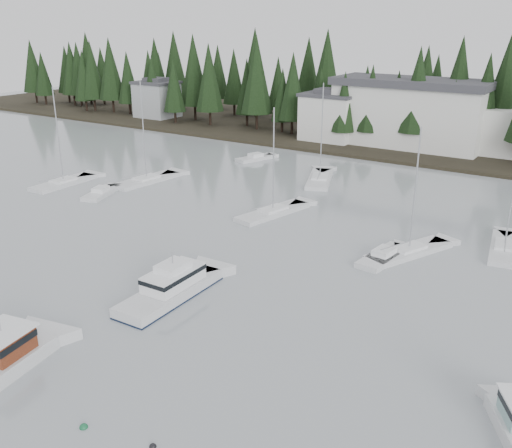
{
  "coord_description": "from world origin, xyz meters",
  "views": [
    {
      "loc": [
        25.43,
        -11.02,
        20.52
      ],
      "look_at": [
        -1.84,
        30.74,
        2.5
      ],
      "focal_mm": 40.0,
      "sensor_mm": 36.0,
      "label": 1
    }
  ],
  "objects": [
    {
      "name": "conifer_treeline",
      "position": [
        0.0,
        86.0,
        0.0
      ],
      "size": [
        200.0,
        22.0,
        20.0
      ],
      "primitive_type": null,
      "color": "black",
      "rests_on": "ground"
    },
    {
      "name": "cabin_cruiser_center",
      "position": [
        -1.98,
        18.88,
        0.64
      ],
      "size": [
        3.31,
        9.97,
        4.25
      ],
      "rotation": [
        0.0,
        0.0,
        1.6
      ],
      "color": "silver",
      "rests_on": "ground"
    },
    {
      "name": "mooring_buoy_dark",
      "position": [
        8.25,
        5.69,
        0.0
      ],
      "size": [
        0.38,
        0.38,
        0.38
      ],
      "primitive_type": "sphere",
      "color": "black",
      "rests_on": "ground"
    },
    {
      "name": "far_shore_land",
      "position": [
        0.0,
        97.0,
        0.0
      ],
      "size": [
        240.0,
        54.0,
        1.0
      ],
      "primitive_type": "cube",
      "color": "black",
      "rests_on": "ground"
    },
    {
      "name": "house_far_west",
      "position": [
        -60.0,
        81.0,
        4.4
      ],
      "size": [
        8.48,
        7.42,
        8.25
      ],
      "color": "#999EA0",
      "rests_on": "ground"
    },
    {
      "name": "sailboat_4",
      "position": [
        -26.85,
        42.41,
        0.07
      ],
      "size": [
        3.86,
        10.15,
        13.8
      ],
      "rotation": [
        0.0,
        0.0,
        1.48
      ],
      "color": "silver",
      "rests_on": "ground"
    },
    {
      "name": "sailboat_8",
      "position": [
        -5.8,
        40.28,
        0.06
      ],
      "size": [
        4.6,
        10.01,
        12.33
      ],
      "rotation": [
        0.0,
        0.0,
        1.36
      ],
      "color": "silver",
      "rests_on": "ground"
    },
    {
      "name": "sailboat_2",
      "position": [
        17.91,
        43.13,
        0.06
      ],
      "size": [
        3.77,
        9.04,
        11.07
      ],
      "rotation": [
        0.0,
        0.0,
        1.72
      ],
      "color": "silver",
      "rests_on": "ground"
    },
    {
      "name": "mooring_buoy_green",
      "position": [
        4.15,
        4.76,
        0.0
      ],
      "size": [
        0.46,
        0.46,
        0.46
      ],
      "primitive_type": "sphere",
      "color": "#145933",
      "rests_on": "ground"
    },
    {
      "name": "sailboat_7",
      "position": [
        -7.77,
        55.5,
        0.06
      ],
      "size": [
        6.38,
        10.36,
        13.39
      ],
      "rotation": [
        0.0,
        0.0,
        1.95
      ],
      "color": "silver",
      "rests_on": "ground"
    },
    {
      "name": "sailboat_9",
      "position": [
        10.68,
        37.49,
        0.07
      ],
      "size": [
        5.99,
        9.54,
        12.36
      ],
      "rotation": [
        0.0,
        0.0,
        1.16
      ],
      "color": "silver",
      "rests_on": "ground"
    },
    {
      "name": "runabout_3",
      "position": [
        -21.62,
        60.94,
        0.13
      ],
      "size": [
        4.12,
        6.78,
        1.42
      ],
      "rotation": [
        0.0,
        0.0,
        1.25
      ],
      "color": "silver",
      "rests_on": "ground"
    },
    {
      "name": "sailboat_5",
      "position": [
        -35.08,
        35.51,
        0.07
      ],
      "size": [
        3.18,
        9.26,
        13.09
      ],
      "rotation": [
        0.0,
        0.0,
        1.6
      ],
      "color": "silver",
      "rests_on": "ground"
    },
    {
      "name": "house_west",
      "position": [
        -18.0,
        79.0,
        4.65
      ],
      "size": [
        9.54,
        7.42,
        8.75
      ],
      "color": "silver",
      "rests_on": "ground"
    },
    {
      "name": "harbor_inn",
      "position": [
        -2.96,
        82.34,
        5.78
      ],
      "size": [
        29.5,
        11.5,
        10.9
      ],
      "color": "silver",
      "rests_on": "ground"
    },
    {
      "name": "runabout_1",
      "position": [
        9.19,
        34.98,
        0.13
      ],
      "size": [
        2.99,
        6.92,
        1.42
      ],
      "rotation": [
        0.0,
        0.0,
        1.45
      ],
      "color": "silver",
      "rests_on": "ground"
    },
    {
      "name": "runabout_0",
      "position": [
        -27.4,
        34.91,
        0.13
      ],
      "size": [
        4.18,
        6.65,
        1.42
      ],
      "rotation": [
        0.0,
        0.0,
        1.91
      ],
      "color": "silver",
      "rests_on": "ground"
    }
  ]
}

